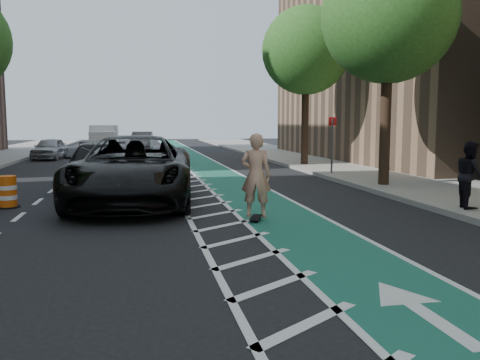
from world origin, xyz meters
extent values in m
plane|color=black|center=(0.00, 0.00, 0.00)|extent=(120.00, 120.00, 0.00)
cube|color=#1A5E50|center=(3.00, 10.00, 0.01)|extent=(2.00, 90.00, 0.01)
cube|color=silver|center=(1.50, 10.00, 0.01)|extent=(1.40, 90.00, 0.01)
cube|color=gray|center=(9.50, 10.00, 0.07)|extent=(5.00, 90.00, 0.15)
cube|color=gray|center=(7.05, 10.00, 0.08)|extent=(0.12, 90.00, 0.16)
cylinder|color=#382619|center=(7.90, 8.00, 2.20)|extent=(0.36, 0.36, 4.40)
sphere|color=#26501A|center=(7.90, 8.00, 5.80)|extent=(4.20, 4.20, 4.20)
cylinder|color=#382619|center=(7.90, 16.00, 2.20)|extent=(0.36, 0.36, 4.40)
sphere|color=#26501A|center=(7.90, 16.00, 5.80)|extent=(4.20, 4.20, 4.20)
cylinder|color=#4C4C4C|center=(7.60, 12.00, 1.20)|extent=(0.08, 0.08, 2.40)
cube|color=red|center=(7.60, 12.00, 2.30)|extent=(0.35, 0.02, 0.35)
cube|color=black|center=(2.30, 3.22, 0.08)|extent=(0.44, 0.76, 0.03)
cylinder|color=black|center=(2.31, 3.47, 0.03)|extent=(0.05, 0.06, 0.06)
cylinder|color=black|center=(2.45, 3.42, 0.03)|extent=(0.05, 0.06, 0.06)
cylinder|color=black|center=(2.15, 3.01, 0.03)|extent=(0.05, 0.06, 0.06)
cylinder|color=black|center=(2.29, 2.96, 0.03)|extent=(0.05, 0.06, 0.06)
imported|color=tan|center=(2.30, 3.22, 1.07)|extent=(0.82, 0.67, 1.93)
imported|color=black|center=(-0.48, 6.38, 0.95)|extent=(3.81, 7.12, 1.90)
imported|color=black|center=(-1.74, 10.68, 0.77)|extent=(2.17, 5.31, 1.54)
imported|color=#A4A5AA|center=(-5.67, 24.60, 0.66)|extent=(1.93, 4.01, 1.32)
imported|color=slate|center=(-0.06, 33.74, 0.75)|extent=(1.91, 4.63, 1.49)
imported|color=black|center=(7.70, 3.06, 0.98)|extent=(0.83, 0.95, 1.66)
cube|color=white|center=(-3.19, 36.81, 1.00)|extent=(2.21, 3.21, 2.00)
cube|color=white|center=(-3.21, 34.42, 0.75)|extent=(2.00, 1.61, 1.50)
cylinder|color=black|center=(-4.11, 34.02, 0.35)|extent=(0.25, 0.70, 0.70)
cylinder|color=black|center=(-2.31, 34.01, 0.35)|extent=(0.25, 0.70, 0.70)
cylinder|color=black|center=(-4.09, 37.61, 0.35)|extent=(0.25, 0.70, 0.70)
cylinder|color=black|center=(-2.29, 37.60, 0.35)|extent=(0.25, 0.70, 0.70)
cylinder|color=#E7580C|center=(-3.80, 6.30, 0.43)|extent=(0.49, 0.49, 0.86)
cylinder|color=silver|center=(-3.80, 6.30, 0.29)|extent=(0.50, 0.50, 0.11)
cylinder|color=silver|center=(-3.80, 6.30, 0.55)|extent=(0.50, 0.50, 0.11)
cylinder|color=black|center=(-3.80, 6.30, 0.02)|extent=(0.63, 0.63, 0.04)
cylinder|color=#F0540C|center=(-2.13, 9.50, 0.40)|extent=(0.46, 0.46, 0.79)
cylinder|color=silver|center=(-2.13, 9.50, 0.26)|extent=(0.47, 0.47, 0.11)
cylinder|color=silver|center=(-2.13, 9.50, 0.51)|extent=(0.47, 0.47, 0.11)
cylinder|color=black|center=(-2.13, 9.50, 0.02)|extent=(0.58, 0.58, 0.04)
cylinder|color=#FF660D|center=(-2.40, 18.21, 0.44)|extent=(0.51, 0.51, 0.87)
cylinder|color=silver|center=(-2.40, 18.21, 0.29)|extent=(0.51, 0.51, 0.12)
cylinder|color=silver|center=(-2.40, 18.21, 0.56)|extent=(0.51, 0.51, 0.12)
cylinder|color=black|center=(-2.40, 18.21, 0.02)|extent=(0.64, 0.64, 0.04)
camera|label=1|loc=(-0.31, -8.06, 2.29)|focal=38.00mm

